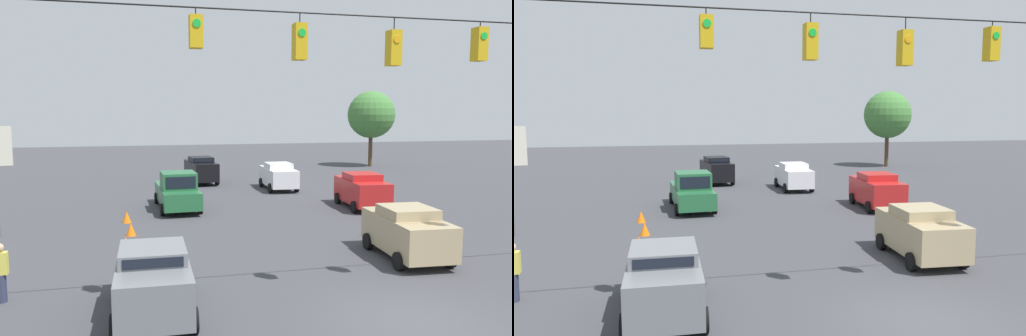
% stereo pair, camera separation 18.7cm
% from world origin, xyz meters
% --- Properties ---
extents(ground_plane, '(140.00, 140.00, 0.00)m').
position_xyz_m(ground_plane, '(0.00, 0.00, 0.00)').
color(ground_plane, '#3D3D42').
extents(overhead_signal_span, '(23.19, 0.38, 8.46)m').
position_xyz_m(overhead_signal_span, '(-0.03, -1.43, 5.59)').
color(overhead_signal_span, '#939399').
rests_on(overhead_signal_span, ground_plane).
extents(pickup_truck_green_withflow_far, '(2.36, 5.68, 2.12)m').
position_xyz_m(pickup_truck_green_withflow_far, '(4.63, -16.48, 0.98)').
color(pickup_truck_green_withflow_far, '#236038').
rests_on(pickup_truck_green_withflow_far, ground_plane).
extents(sedan_grey_parked_shoulder, '(2.15, 4.17, 1.86)m').
position_xyz_m(sedan_grey_parked_shoulder, '(6.47, -2.01, 0.97)').
color(sedan_grey_parked_shoulder, slate).
rests_on(sedan_grey_parked_shoulder, ground_plane).
extents(sedan_white_oncoming_deep, '(2.12, 4.33, 1.85)m').
position_xyz_m(sedan_white_oncoming_deep, '(-2.77, -21.87, 0.97)').
color(sedan_white_oncoming_deep, silver).
rests_on(sedan_white_oncoming_deep, ground_plane).
extents(sedan_black_withflow_deep, '(2.27, 4.60, 1.99)m').
position_xyz_m(sedan_black_withflow_deep, '(2.04, -26.21, 1.04)').
color(sedan_black_withflow_deep, black).
rests_on(sedan_black_withflow_deep, ground_plane).
extents(sedan_red_oncoming_far, '(2.36, 4.36, 1.95)m').
position_xyz_m(sedan_red_oncoming_far, '(-5.46, -14.41, 1.02)').
color(sedan_red_oncoming_far, red).
rests_on(sedan_red_oncoming_far, ground_plane).
extents(sedan_tan_crossing_near, '(2.32, 4.24, 1.91)m').
position_xyz_m(sedan_tan_crossing_near, '(-2.78, -5.08, 1.00)').
color(sedan_tan_crossing_near, tan).
rests_on(sedan_tan_crossing_near, ground_plane).
extents(traffic_cone_nearest, '(0.44, 0.44, 0.56)m').
position_xyz_m(traffic_cone_nearest, '(7.28, -5.94, 0.28)').
color(traffic_cone_nearest, orange).
rests_on(traffic_cone_nearest, ground_plane).
extents(traffic_cone_second, '(0.44, 0.44, 0.56)m').
position_xyz_m(traffic_cone_second, '(7.31, -8.47, 0.28)').
color(traffic_cone_second, orange).
rests_on(traffic_cone_second, ground_plane).
extents(traffic_cone_third, '(0.44, 0.44, 0.56)m').
position_xyz_m(traffic_cone_third, '(7.11, -10.90, 0.28)').
color(traffic_cone_third, orange).
rests_on(traffic_cone_third, ground_plane).
extents(traffic_cone_fourth, '(0.44, 0.44, 0.56)m').
position_xyz_m(traffic_cone_fourth, '(7.32, -13.57, 0.28)').
color(traffic_cone_fourth, orange).
rests_on(traffic_cone_fourth, ground_plane).
extents(tree_horizon_left, '(4.58, 4.58, 7.37)m').
position_xyz_m(tree_horizon_left, '(-15.69, -33.84, 5.06)').
color(tree_horizon_left, '#4C3823').
rests_on(tree_horizon_left, ground_plane).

